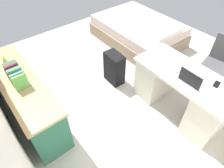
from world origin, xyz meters
TOP-DOWN VIEW (x-y plane):
  - ground_plane at (0.00, 0.00)m, footprint 5.22×5.22m
  - desk at (-0.98, -0.10)m, footprint 1.46×0.70m
  - office_chair at (-1.04, -0.99)m, footprint 0.53×0.53m
  - credenza at (0.35, 1.73)m, footprint 1.80×0.48m
  - bed at (0.88, -1.07)m, footprint 1.92×1.43m
  - suitcase_black at (0.16, 0.24)m, footprint 0.37×0.24m
  - laptop at (-1.11, 0.01)m, footprint 0.32×0.23m
  - computer_mouse at (-0.85, -0.04)m, footprint 0.06×0.10m
  - cell_phone_near_laptop at (-1.34, -0.22)m, footprint 0.09×0.15m
  - book_row at (0.32, 1.73)m, footprint 0.35×0.17m
  - figurine_small at (0.83, 1.73)m, footprint 0.08×0.08m

SIDE VIEW (x-z plane):
  - ground_plane at x=0.00m, z-range 0.00..0.00m
  - bed at x=0.88m, z-range -0.05..0.53m
  - suitcase_black at x=0.16m, z-range 0.00..0.58m
  - credenza at x=0.35m, z-range 0.00..0.74m
  - desk at x=-0.98m, z-range 0.02..0.75m
  - office_chair at x=-1.04m, z-range -0.05..0.89m
  - cell_phone_near_laptop at x=-1.34m, z-range 0.74..0.75m
  - computer_mouse at x=-0.85m, z-range 0.74..0.77m
  - laptop at x=-1.11m, z-range 0.68..0.89m
  - figurine_small at x=0.83m, z-range 0.74..0.85m
  - book_row at x=0.32m, z-range 0.73..0.97m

